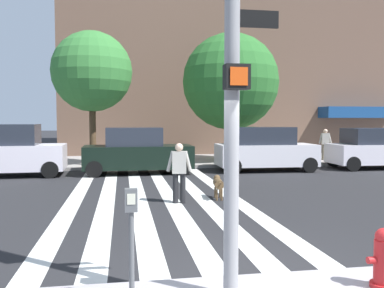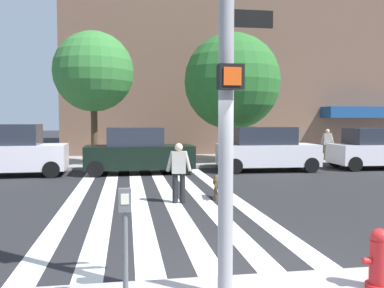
{
  "view_description": "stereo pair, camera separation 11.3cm",
  "coord_description": "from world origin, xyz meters",
  "px_view_note": "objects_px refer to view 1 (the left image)",
  "views": [
    {
      "loc": [
        -1.78,
        -5.38,
        2.27
      ],
      "look_at": [
        0.25,
        6.74,
        1.56
      ],
      "focal_mm": 38.79,
      "sensor_mm": 36.0,
      "label": 1
    },
    {
      "loc": [
        -1.67,
        -5.4,
        2.27
      ],
      "look_at": [
        0.25,
        6.74,
        1.56
      ],
      "focal_mm": 38.79,
      "sensor_mm": 36.0,
      "label": 2
    }
  ],
  "objects_px": {
    "parking_meter_curbside": "(131,231)",
    "parked_car_near_curb": "(9,151)",
    "traffic_light_pole": "(234,11)",
    "parked_car_behind_first": "(137,152)",
    "street_tree_middle": "(231,82)",
    "parked_car_fourth_in_line": "(377,149)",
    "parked_car_third_in_line": "(265,149)",
    "street_tree_nearest": "(92,72)",
    "pedestrian_dog_walker": "(179,169)",
    "pedestrian_bystander": "(325,142)",
    "fire_hydrant": "(384,259)",
    "dog_on_leash": "(218,183)"
  },
  "relations": [
    {
      "from": "parking_meter_curbside",
      "to": "parked_car_near_curb",
      "type": "height_order",
      "value": "parked_car_near_curb"
    },
    {
      "from": "traffic_light_pole",
      "to": "parking_meter_curbside",
      "type": "height_order",
      "value": "traffic_light_pole"
    },
    {
      "from": "parked_car_behind_first",
      "to": "street_tree_middle",
      "type": "distance_m",
      "value": 6.6
    },
    {
      "from": "parked_car_near_curb",
      "to": "parked_car_fourth_in_line",
      "type": "height_order",
      "value": "parked_car_near_curb"
    },
    {
      "from": "parked_car_third_in_line",
      "to": "street_tree_nearest",
      "type": "height_order",
      "value": "street_tree_nearest"
    },
    {
      "from": "parked_car_behind_first",
      "to": "street_tree_nearest",
      "type": "bearing_deg",
      "value": 131.13
    },
    {
      "from": "parking_meter_curbside",
      "to": "pedestrian_dog_walker",
      "type": "height_order",
      "value": "pedestrian_dog_walker"
    },
    {
      "from": "parking_meter_curbside",
      "to": "pedestrian_dog_walker",
      "type": "distance_m",
      "value": 6.65
    },
    {
      "from": "parked_car_behind_first",
      "to": "pedestrian_bystander",
      "type": "relative_size",
      "value": 2.78
    },
    {
      "from": "street_tree_nearest",
      "to": "fire_hydrant",
      "type": "bearing_deg",
      "value": -73.13
    },
    {
      "from": "parked_car_third_in_line",
      "to": "pedestrian_bystander",
      "type": "distance_m",
      "value": 5.19
    },
    {
      "from": "dog_on_leash",
      "to": "pedestrian_bystander",
      "type": "distance_m",
      "value": 11.9
    },
    {
      "from": "street_tree_nearest",
      "to": "pedestrian_dog_walker",
      "type": "distance_m",
      "value": 9.88
    },
    {
      "from": "parked_car_third_in_line",
      "to": "pedestrian_bystander",
      "type": "xyz_separation_m",
      "value": [
        4.35,
        2.83,
        0.12
      ]
    },
    {
      "from": "parked_car_fourth_in_line",
      "to": "parked_car_near_curb",
      "type": "bearing_deg",
      "value": -179.99
    },
    {
      "from": "pedestrian_bystander",
      "to": "parked_car_fourth_in_line",
      "type": "bearing_deg",
      "value": -68.35
    },
    {
      "from": "street_tree_middle",
      "to": "traffic_light_pole",
      "type": "bearing_deg",
      "value": -104.69
    },
    {
      "from": "parked_car_behind_first",
      "to": "street_tree_middle",
      "type": "xyz_separation_m",
      "value": [
        4.86,
        3.02,
        3.29
      ]
    },
    {
      "from": "parked_car_third_in_line",
      "to": "street_tree_nearest",
      "type": "relative_size",
      "value": 0.7
    },
    {
      "from": "traffic_light_pole",
      "to": "parked_car_third_in_line",
      "type": "bearing_deg",
      "value": 68.97
    },
    {
      "from": "traffic_light_pole",
      "to": "parked_car_fourth_in_line",
      "type": "distance_m",
      "value": 16.82
    },
    {
      "from": "pedestrian_dog_walker",
      "to": "parking_meter_curbside",
      "type": "bearing_deg",
      "value": -102.36
    },
    {
      "from": "traffic_light_pole",
      "to": "street_tree_nearest",
      "type": "bearing_deg",
      "value": 99.88
    },
    {
      "from": "parked_car_behind_first",
      "to": "parking_meter_curbside",
      "type": "bearing_deg",
      "value": -92.26
    },
    {
      "from": "pedestrian_dog_walker",
      "to": "pedestrian_bystander",
      "type": "xyz_separation_m",
      "value": [
        9.08,
        9.32,
        0.15
      ]
    },
    {
      "from": "fire_hydrant",
      "to": "parked_car_near_curb",
      "type": "relative_size",
      "value": 0.18
    },
    {
      "from": "parked_car_fourth_in_line",
      "to": "dog_on_leash",
      "type": "relative_size",
      "value": 4.42
    },
    {
      "from": "parked_car_near_curb",
      "to": "parked_car_fourth_in_line",
      "type": "relative_size",
      "value": 0.97
    },
    {
      "from": "pedestrian_bystander",
      "to": "parking_meter_curbside",
      "type": "bearing_deg",
      "value": -123.6
    },
    {
      "from": "street_tree_middle",
      "to": "pedestrian_bystander",
      "type": "relative_size",
      "value": 3.98
    },
    {
      "from": "parked_car_behind_first",
      "to": "parked_car_fourth_in_line",
      "type": "bearing_deg",
      "value": 0.01
    },
    {
      "from": "parked_car_behind_first",
      "to": "parked_car_fourth_in_line",
      "type": "relative_size",
      "value": 1.02
    },
    {
      "from": "parking_meter_curbside",
      "to": "pedestrian_bystander",
      "type": "bearing_deg",
      "value": 56.4
    },
    {
      "from": "parked_car_near_curb",
      "to": "pedestrian_dog_walker",
      "type": "distance_m",
      "value": 8.86
    },
    {
      "from": "traffic_light_pole",
      "to": "street_tree_middle",
      "type": "distance_m",
      "value": 16.51
    },
    {
      "from": "traffic_light_pole",
      "to": "parked_car_behind_first",
      "type": "distance_m",
      "value": 13.2
    },
    {
      "from": "parked_car_third_in_line",
      "to": "street_tree_middle",
      "type": "xyz_separation_m",
      "value": [
        -0.79,
        3.02,
        3.26
      ]
    },
    {
      "from": "parked_car_near_curb",
      "to": "dog_on_leash",
      "type": "distance_m",
      "value": 9.44
    },
    {
      "from": "parked_car_near_curb",
      "to": "pedestrian_dog_walker",
      "type": "height_order",
      "value": "parked_car_near_curb"
    },
    {
      "from": "parked_car_near_curb",
      "to": "parked_car_behind_first",
      "type": "distance_m",
      "value": 5.12
    },
    {
      "from": "parked_car_near_curb",
      "to": "parked_car_behind_first",
      "type": "height_order",
      "value": "parked_car_near_curb"
    },
    {
      "from": "parked_car_near_curb",
      "to": "street_tree_middle",
      "type": "relative_size",
      "value": 0.66
    },
    {
      "from": "parked_car_third_in_line",
      "to": "traffic_light_pole",
      "type": "bearing_deg",
      "value": -111.03
    },
    {
      "from": "pedestrian_dog_walker",
      "to": "parked_car_near_curb",
      "type": "bearing_deg",
      "value": 132.92
    },
    {
      "from": "fire_hydrant",
      "to": "pedestrian_bystander",
      "type": "bearing_deg",
      "value": 64.99
    },
    {
      "from": "traffic_light_pole",
      "to": "parked_car_near_curb",
      "type": "distance_m",
      "value": 14.39
    },
    {
      "from": "parked_car_behind_first",
      "to": "pedestrian_dog_walker",
      "type": "relative_size",
      "value": 2.78
    },
    {
      "from": "street_tree_middle",
      "to": "street_tree_nearest",
      "type": "bearing_deg",
      "value": -173.6
    },
    {
      "from": "fire_hydrant",
      "to": "street_tree_middle",
      "type": "height_order",
      "value": "street_tree_middle"
    },
    {
      "from": "street_tree_nearest",
      "to": "street_tree_middle",
      "type": "xyz_separation_m",
      "value": [
        6.83,
        0.77,
        -0.28
      ]
    }
  ]
}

